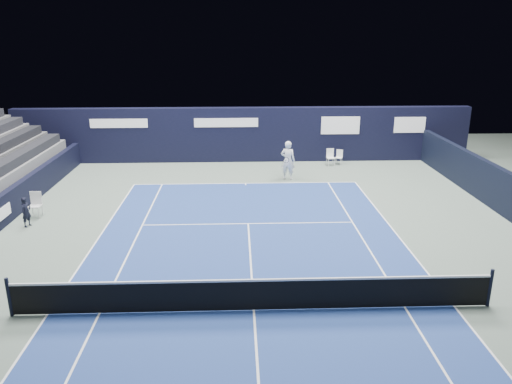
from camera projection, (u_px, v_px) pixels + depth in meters
ground at (252, 276)px, 15.32m from camera, size 48.00×48.00×0.00m
court_surface at (254, 310)px, 13.41m from camera, size 10.97×23.77×0.01m
folding_chair_back_a at (330, 156)px, 27.98m from camera, size 0.46×0.45×0.95m
folding_chair_back_b at (339, 156)px, 28.26m from camera, size 0.48×0.47×0.82m
line_judge_chair at (35, 203)px, 20.09m from camera, size 0.48×0.46×1.04m
line_judge at (26, 212)px, 19.10m from camera, size 0.43×0.50×1.17m
court_markings at (254, 310)px, 13.41m from camera, size 11.03×23.83×0.00m
tennis_net at (254, 294)px, 13.26m from camera, size 12.90×0.10×1.10m
back_sponsor_wall at (244, 135)px, 28.64m from camera, size 26.00×0.63×3.10m
tennis_player at (288, 160)px, 25.12m from camera, size 0.85×0.96×1.99m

